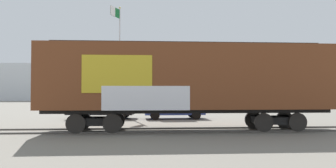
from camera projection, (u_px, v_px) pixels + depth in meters
name	position (u px, v px, depth m)	size (l,w,h in m)	color
ground_plane	(176.00, 131.00, 15.10)	(260.00, 260.00, 0.00)	slate
track	(232.00, 129.00, 15.27)	(60.02, 3.29, 0.08)	#4C4742
freight_car	(187.00, 79.00, 15.19)	(14.30, 3.20, 4.46)	brown
flagpole	(118.00, 45.00, 26.15)	(0.72, 1.53, 9.42)	silver
hillside	(159.00, 84.00, 79.71)	(117.56, 28.82, 12.71)	silver
parked_car_black	(100.00, 107.00, 21.84)	(4.86, 2.26, 1.68)	black
parked_car_blue	(173.00, 107.00, 21.77)	(4.34, 2.06, 1.75)	navy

